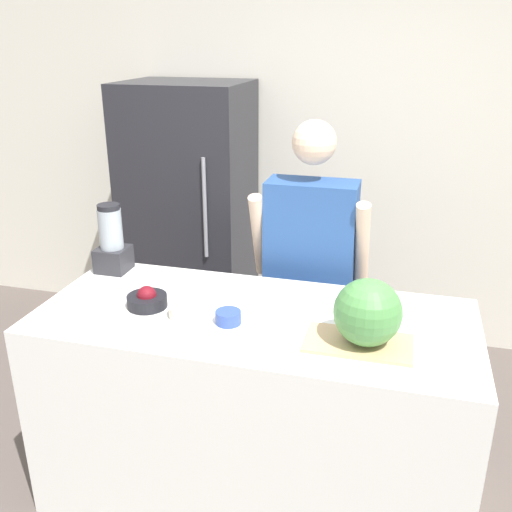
% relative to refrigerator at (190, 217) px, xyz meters
% --- Properties ---
extents(wall_back, '(8.00, 0.06, 2.60)m').
position_rel_refrigerator_xyz_m(wall_back, '(0.81, 0.37, 0.42)').
color(wall_back, silver).
rests_on(wall_back, ground_plane).
extents(counter_island, '(1.83, 0.80, 0.93)m').
position_rel_refrigerator_xyz_m(counter_island, '(0.81, -1.36, -0.41)').
color(counter_island, white).
rests_on(counter_island, ground_plane).
extents(refrigerator, '(0.78, 0.67, 1.75)m').
position_rel_refrigerator_xyz_m(refrigerator, '(0.00, 0.00, 0.00)').
color(refrigerator, '#232328').
rests_on(refrigerator, ground_plane).
extents(person, '(0.59, 0.26, 1.65)m').
position_rel_refrigerator_xyz_m(person, '(0.94, -0.72, -0.04)').
color(person, '#4C608C').
rests_on(person, ground_plane).
extents(cutting_board, '(0.40, 0.23, 0.01)m').
position_rel_refrigerator_xyz_m(cutting_board, '(1.26, -1.49, 0.06)').
color(cutting_board, tan).
rests_on(cutting_board, counter_island).
extents(watermelon, '(0.25, 0.25, 0.25)m').
position_rel_refrigerator_xyz_m(watermelon, '(1.29, -1.49, 0.19)').
color(watermelon, '#4C8C47').
rests_on(watermelon, cutting_board).
extents(bowl_cherries, '(0.17, 0.17, 0.09)m').
position_rel_refrigerator_xyz_m(bowl_cherries, '(0.35, -1.40, 0.08)').
color(bowl_cherries, black).
rests_on(bowl_cherries, counter_island).
extents(bowl_cream, '(0.15, 0.15, 0.10)m').
position_rel_refrigerator_xyz_m(bowl_cream, '(0.55, -1.45, 0.09)').
color(bowl_cream, beige).
rests_on(bowl_cream, counter_island).
extents(bowl_small_blue, '(0.11, 0.11, 0.05)m').
position_rel_refrigerator_xyz_m(bowl_small_blue, '(0.73, -1.45, 0.08)').
color(bowl_small_blue, '#334C9E').
rests_on(bowl_small_blue, counter_island).
extents(blender, '(0.15, 0.15, 0.34)m').
position_rel_refrigerator_xyz_m(blender, '(0.02, -1.07, 0.20)').
color(blender, '#28282D').
rests_on(blender, counter_island).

